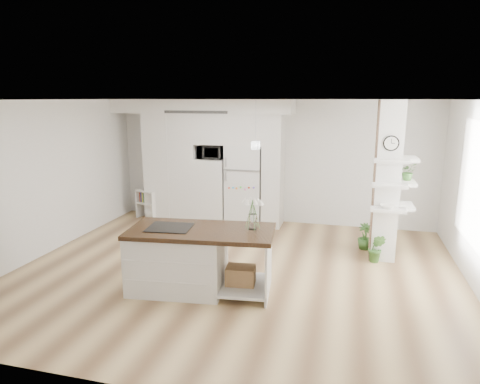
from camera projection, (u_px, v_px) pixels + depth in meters
The scene contains 13 objects.
floor at pixel (236, 271), 6.89m from camera, with size 7.00×6.00×0.01m, color tan.
room at pixel (236, 157), 6.49m from camera, with size 7.04×6.04×2.72m.
cabinet_wall at pixel (204, 154), 9.44m from camera, with size 4.00×0.71×2.70m.
refrigerator at pixel (245, 184), 9.36m from camera, with size 0.78×0.69×1.75m.
column at pixel (392, 183), 7.08m from camera, with size 0.69×0.90×2.70m.
pendant_light at pixel (353, 141), 6.15m from camera, with size 0.12×0.12×0.10m, color white.
kitchen_island at pixel (186, 258), 6.15m from camera, with size 2.14×1.19×1.49m.
bookshelf at pixel (150, 206), 9.86m from camera, with size 0.63×0.49×0.66m.
floor_plant_a at pixel (377, 248), 7.20m from camera, with size 0.28×0.22×0.50m, color #366528.
floor_plant_b at pixel (365, 236), 7.85m from camera, with size 0.27×0.27×0.48m, color #366528.
microwave at pixel (211, 152), 9.34m from camera, with size 0.54×0.37×0.30m, color #2D2D2D.
shelf_plant at pixel (408, 172), 7.14m from camera, with size 0.27×0.23×0.30m, color #366528.
decor_bowl at pixel (387, 206), 6.96m from camera, with size 0.22×0.22×0.05m, color white.
Camera 1 is at (1.68, -6.23, 2.73)m, focal length 32.00 mm.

